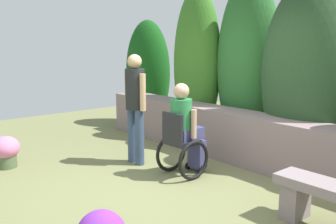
{
  "coord_description": "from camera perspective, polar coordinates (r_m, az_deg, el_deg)",
  "views": [
    {
      "loc": [
        3.49,
        -3.0,
        1.87
      ],
      "look_at": [
        -0.78,
        0.6,
        0.85
      ],
      "focal_mm": 40.34,
      "sensor_mm": 36.0,
      "label": 1
    }
  ],
  "objects": [
    {
      "name": "stone_retaining_wall",
      "position": [
        6.01,
        12.62,
        -4.09
      ],
      "size": [
        6.91,
        0.56,
        0.8
      ],
      "primitive_type": "cube",
      "color": "gray",
      "rests_on": "ground"
    },
    {
      "name": "flower_pot_terracotta_by_wall",
      "position": [
        6.26,
        -23.33,
        -5.42
      ],
      "size": [
        0.42,
        0.42,
        0.49
      ],
      "color": "#4E5E3D",
      "rests_on": "ground"
    },
    {
      "name": "person_in_wheelchair",
      "position": [
        5.35,
        2.43,
        -3.15
      ],
      "size": [
        0.53,
        0.66,
        1.33
      ],
      "rotation": [
        0.0,
        0.0,
        -0.17
      ],
      "color": "black",
      "rests_on": "ground"
    },
    {
      "name": "person_standing_companion",
      "position": [
        5.83,
        -4.98,
        1.58
      ],
      "size": [
        0.49,
        0.3,
        1.71
      ],
      "rotation": [
        0.0,
        0.0,
        0.22
      ],
      "color": "#374966",
      "rests_on": "ground"
    },
    {
      "name": "ground_plane",
      "position": [
        4.97,
        0.5,
        -11.75
      ],
      "size": [
        12.2,
        12.2,
        0.0
      ],
      "primitive_type": "plane",
      "color": "olive"
    },
    {
      "name": "hedge_backdrop",
      "position": [
        6.44,
        15.44,
        5.49
      ],
      "size": [
        8.1,
        1.16,
        3.05
      ],
      "color": "#134B15",
      "rests_on": "ground"
    }
  ]
}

